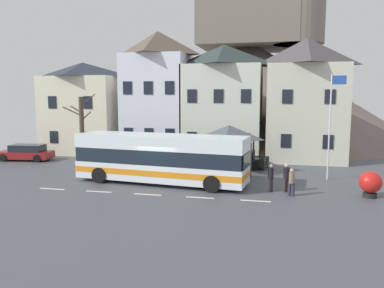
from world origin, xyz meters
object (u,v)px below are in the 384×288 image
hilltop_castle (249,85)px  parked_car_00 (240,159)px  townhouse_01 (158,94)px  townhouse_02 (224,101)px  parked_car_02 (26,153)px  pedestrian_00 (271,176)px  pedestrian_02 (292,182)px  bare_tree_00 (82,133)px  harbour_buoy (370,183)px  parked_car_01 (123,154)px  bus_shelter (229,133)px  transit_bus (161,159)px  townhouse_00 (84,108)px  pedestrian_01 (286,176)px  townhouse_03 (305,99)px  flagpole (331,119)px  public_bench (259,161)px

hilltop_castle → parked_car_00: bearing=-87.6°
townhouse_01 → townhouse_02: 6.06m
townhouse_02 → parked_car_00: bearing=-68.1°
hilltop_castle → parked_car_02: size_ratio=8.78×
parked_car_00 → pedestrian_00: pedestrian_00 is taller
townhouse_02 → parked_car_00: townhouse_02 is taller
pedestrian_02 → bare_tree_00: bare_tree_00 is taller
townhouse_01 → harbour_buoy: size_ratio=7.77×
townhouse_01 → parked_car_01: (-1.71, -4.52, -4.97)m
townhouse_02 → bus_shelter: 7.49m
parked_car_00 → bus_shelter: bearing=-99.8°
parked_car_01 → pedestrian_00: size_ratio=2.41×
transit_bus → pedestrian_02: size_ratio=7.16×
parked_car_01 → townhouse_00: bearing=-34.0°
pedestrian_01 → pedestrian_02: size_ratio=1.06×
townhouse_02 → parked_car_02: townhouse_02 is taller
pedestrian_00 → townhouse_01: bearing=131.2°
townhouse_02 → bus_shelter: (1.39, -7.05, -2.09)m
transit_bus → bus_shelter: bus_shelter is taller
harbour_buoy → bare_tree_00: bare_tree_00 is taller
townhouse_02 → bus_shelter: bearing=-78.8°
townhouse_03 → flagpole: size_ratio=1.51×
parked_car_01 → pedestrian_00: bearing=151.6°
hilltop_castle → parked_car_00: hilltop_castle is taller
townhouse_00 → parked_car_01: (5.67, -4.26, -3.63)m
townhouse_00 → transit_bus: (11.01, -10.85, -2.74)m
transit_bus → parked_car_02: 14.90m
pedestrian_02 → townhouse_03: bearing=83.5°
townhouse_01 → hilltop_castle: size_ratio=0.27×
parked_car_00 → public_bench: size_ratio=2.81×
parked_car_01 → pedestrian_01: (13.04, -7.15, 0.26)m
townhouse_03 → parked_car_02: size_ratio=2.21×
pedestrian_00 → public_bench: bearing=97.2°
townhouse_01 → parked_car_01: townhouse_01 is taller
townhouse_00 → public_bench: bearing=-13.8°
hilltop_castle → pedestrian_02: hilltop_castle is taller
townhouse_00 → townhouse_02: size_ratio=0.86×
townhouse_03 → pedestrian_02: 13.90m
townhouse_03 → flagpole: 8.41m
harbour_buoy → bus_shelter: bearing=148.5°
bus_shelter → pedestrian_02: size_ratio=2.31×
townhouse_00 → townhouse_03: bearing=2.3°
hilltop_castle → flagpole: (7.10, -25.46, -2.83)m
pedestrian_00 → bare_tree_00: bare_tree_00 is taller
parked_car_02 → bare_tree_00: size_ratio=0.83×
public_bench → bare_tree_00: 13.51m
bus_shelter → harbour_buoy: (8.38, -5.14, -2.09)m
parked_car_01 → pedestrian_00: (12.16, -7.40, 0.27)m
townhouse_01 → pedestrian_02: townhouse_01 is taller
hilltop_castle → public_bench: hilltop_castle is taller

